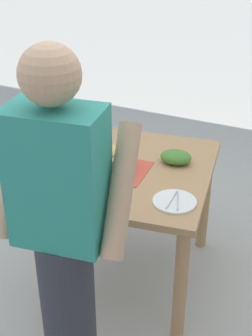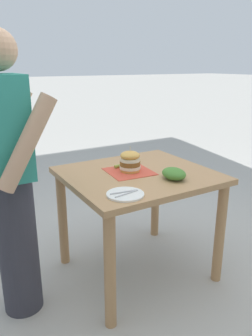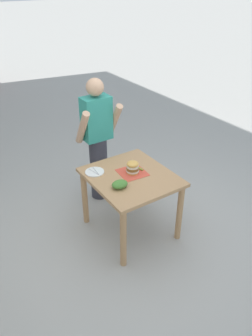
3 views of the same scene
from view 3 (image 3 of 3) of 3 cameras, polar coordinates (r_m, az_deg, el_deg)
name	(u,v)px [view 3 (image 3 of 3)]	position (r m, az deg, el deg)	size (l,w,h in m)	color
ground_plane	(130,229)	(4.17, 0.77, -10.54)	(80.00, 80.00, 0.00)	#ADAAA3
patio_table	(131,185)	(3.77, 0.84, -3.07)	(0.90, 0.99, 0.79)	tan
serving_paper	(132,172)	(3.75, 1.10, -0.79)	(0.30, 0.30, 0.00)	#D64C38
sandwich	(133,167)	(3.71, 1.16, 0.15)	(0.15, 0.15, 0.18)	gold
pickle_spear	(140,168)	(3.80, 2.43, -0.06)	(0.02, 0.02, 0.10)	#8EA83D
side_plate_with_forks	(95,172)	(3.77, -5.49, -0.68)	(0.22, 0.22, 0.02)	white
side_salad	(120,184)	(3.48, -1.10, -2.85)	(0.18, 0.14, 0.08)	#477F33
diner_across_table	(98,140)	(4.30, -4.96, 4.94)	(0.55, 0.35, 1.69)	#33333D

